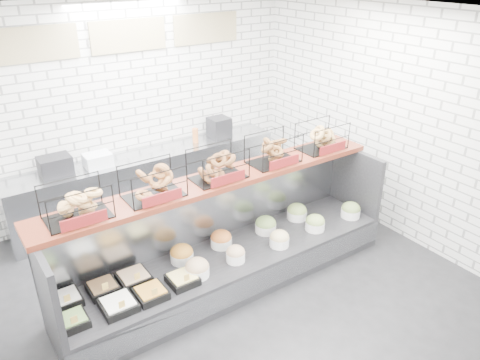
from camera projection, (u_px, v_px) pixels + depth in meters
ground at (245, 295)px, 5.29m from camera, size 5.50×5.50×0.00m
room_shell at (212, 106)px, 4.84m from camera, size 5.02×5.51×3.01m
display_case at (227, 256)px, 5.39m from camera, size 4.00×0.90×1.20m
bagel_shelf at (218, 168)px, 5.08m from camera, size 4.10×0.50×0.40m
prep_counter at (150, 181)px, 6.89m from camera, size 4.00×0.60×1.20m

